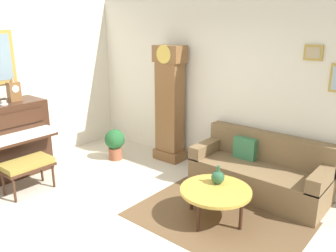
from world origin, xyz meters
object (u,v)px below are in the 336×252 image
piano (0,142)px  potted_plant (115,142)px  grandfather_clock (170,107)px  coffee_table (216,191)px  teacup (4,103)px  mantel_clock (14,90)px  piano_bench (27,165)px  green_jug (218,177)px  couch (260,172)px

piano → potted_plant: (0.79, 1.66, -0.28)m
grandfather_clock → coffee_table: size_ratio=2.31×
coffee_table → teacup: teacup is taller
coffee_table → mantel_clock: mantel_clock is taller
grandfather_clock → potted_plant: size_ratio=3.62×
piano → coffee_table: 3.44m
piano → potted_plant: piano is taller
piano_bench → teacup: 1.04m
grandfather_clock → potted_plant: bearing=-139.9°
mantel_clock → teacup: bearing=-63.7°
piano → piano_bench: (0.76, 0.01, -0.20)m
piano_bench → green_jug: bearing=27.2°
grandfather_clock → piano: bearing=-123.8°
piano → teacup: size_ratio=12.41×
potted_plant → couch: bearing=10.8°
mantel_clock → green_jug: size_ratio=1.58×
mantel_clock → potted_plant: size_ratio=0.68×
piano_bench → teacup: size_ratio=6.03×
teacup → potted_plant: (0.67, 1.57, -0.89)m
couch → potted_plant: (-2.56, -0.49, 0.01)m
grandfather_clock → mantel_clock: size_ratio=5.34×
piano → green_jug: (3.18, 1.26, -0.10)m
mantel_clock → green_jug: (3.18, 0.93, -0.86)m
grandfather_clock → green_jug: size_ratio=8.46×
mantel_clock → teacup: (0.12, -0.23, -0.15)m
piano → grandfather_clock: bearing=56.2°
piano → coffee_table: bearing=18.8°
piano_bench → potted_plant: bearing=89.1°
grandfather_clock → green_jug: 2.00m
teacup → potted_plant: size_ratio=0.21×
grandfather_clock → teacup: size_ratio=17.50×
grandfather_clock → couch: (1.81, -0.14, -0.65)m
piano → piano_bench: piano is taller
coffee_table → teacup: bearing=-162.0°
mantel_clock → green_jug: mantel_clock is taller
green_jug → potted_plant: green_jug is taller
piano_bench → couch: bearing=39.6°
mantel_clock → couch: bearing=28.6°
grandfather_clock → coffee_table: grandfather_clock is taller
piano_bench → couch: (2.58, 2.14, -0.09)m
piano → green_jug: bearing=21.5°
coffee_table → mantel_clock: bearing=-166.5°
teacup → green_jug: 3.36m
coffee_table → piano_bench: bearing=-156.2°
couch → teacup: teacup is taller
grandfather_clock → green_jug: (1.65, -1.03, -0.46)m
couch → potted_plant: bearing=-169.2°
grandfather_clock → coffee_table: bearing=-34.6°
couch → teacup: 3.93m
teacup → potted_plant: 1.92m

